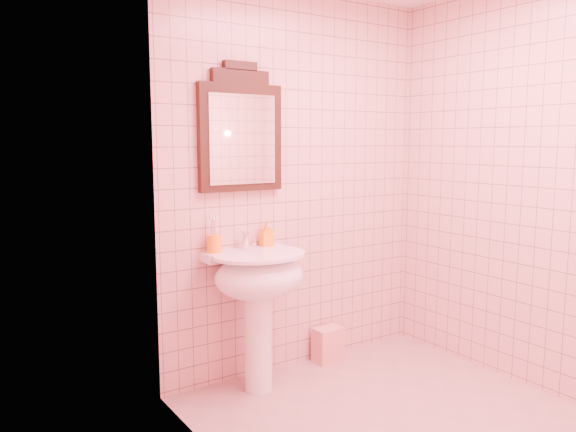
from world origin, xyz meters
TOP-DOWN VIEW (x-y plane):
  - floor at (0.00, 0.00)m, footprint 2.20×2.20m
  - back_wall at (0.00, 1.10)m, footprint 2.00×0.02m
  - pedestal_sink at (-0.45, 0.87)m, footprint 0.58×0.58m
  - faucet at (-0.45, 1.01)m, footprint 0.04×0.16m
  - mirror at (-0.45, 1.07)m, footprint 0.56×0.06m
  - toothbrush_cup at (-0.66, 1.03)m, footprint 0.09×0.09m
  - soap_dispenser at (-0.29, 1.03)m, footprint 0.08×0.08m
  - towel at (0.19, 1.00)m, footprint 0.20×0.13m

SIDE VIEW (x-z plane):
  - floor at x=0.00m, z-range 0.00..0.00m
  - towel at x=0.19m, z-range 0.00..0.24m
  - pedestal_sink at x=-0.45m, z-range 0.23..1.09m
  - toothbrush_cup at x=-0.66m, z-range 0.82..1.02m
  - faucet at x=-0.45m, z-range 0.87..0.97m
  - soap_dispenser at x=-0.29m, z-range 0.86..1.02m
  - back_wall at x=0.00m, z-range 0.00..2.50m
  - mirror at x=-0.45m, z-range 1.19..1.98m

